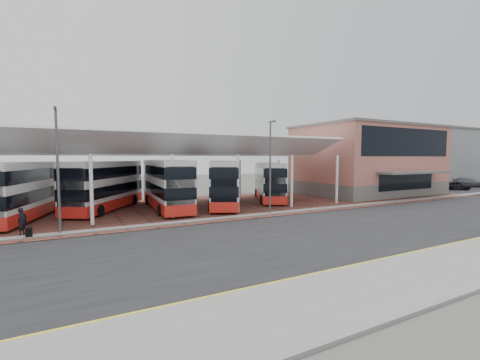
{
  "coord_description": "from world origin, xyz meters",
  "views": [
    {
      "loc": [
        -13.27,
        -17.0,
        4.95
      ],
      "look_at": [
        -0.02,
        8.07,
        2.96
      ],
      "focal_mm": 24.0,
      "sensor_mm": 36.0,
      "label": 1
    }
  ],
  "objects_px": {
    "bus_3": "(166,185)",
    "bus_5": "(269,182)",
    "bus_1": "(23,191)",
    "carpark_car_b": "(469,182)",
    "terminal": "(368,160)",
    "bus_4": "(223,184)",
    "bus_2": "(106,186)",
    "carpark_car_a": "(455,186)",
    "pedestrian": "(22,221)"
  },
  "relations": [
    {
      "from": "bus_2",
      "to": "pedestrian",
      "type": "distance_m",
      "value": 10.02
    },
    {
      "from": "bus_4",
      "to": "carpark_car_a",
      "type": "bearing_deg",
      "value": 20.28
    },
    {
      "from": "terminal",
      "to": "bus_1",
      "type": "xyz_separation_m",
      "value": [
        -39.69,
        -0.61,
        -2.35
      ]
    },
    {
      "from": "bus_1",
      "to": "bus_3",
      "type": "xyz_separation_m",
      "value": [
        11.41,
        -0.21,
        0.07
      ]
    },
    {
      "from": "bus_1",
      "to": "bus_3",
      "type": "height_order",
      "value": "bus_3"
    },
    {
      "from": "bus_2",
      "to": "carpark_car_a",
      "type": "height_order",
      "value": "bus_2"
    },
    {
      "from": "bus_3",
      "to": "carpark_car_a",
      "type": "bearing_deg",
      "value": -0.04
    },
    {
      "from": "terminal",
      "to": "bus_4",
      "type": "distance_m",
      "value": 22.82
    },
    {
      "from": "terminal",
      "to": "bus_4",
      "type": "height_order",
      "value": "terminal"
    },
    {
      "from": "bus_4",
      "to": "bus_2",
      "type": "bearing_deg",
      "value": -170.69
    },
    {
      "from": "bus_4",
      "to": "bus_3",
      "type": "bearing_deg",
      "value": -162.1
    },
    {
      "from": "terminal",
      "to": "pedestrian",
      "type": "xyz_separation_m",
      "value": [
        -39.11,
        -6.79,
        -3.73
      ]
    },
    {
      "from": "carpark_car_a",
      "to": "bus_1",
      "type": "bearing_deg",
      "value": 124.12
    },
    {
      "from": "bus_2",
      "to": "bus_4",
      "type": "relative_size",
      "value": 0.96
    },
    {
      "from": "bus_2",
      "to": "pedestrian",
      "type": "height_order",
      "value": "bus_2"
    },
    {
      "from": "bus_5",
      "to": "carpark_car_a",
      "type": "distance_m",
      "value": 31.42
    },
    {
      "from": "carpark_car_a",
      "to": "carpark_car_b",
      "type": "height_order",
      "value": "carpark_car_b"
    },
    {
      "from": "bus_1",
      "to": "bus_4",
      "type": "relative_size",
      "value": 1.01
    },
    {
      "from": "bus_5",
      "to": "terminal",
      "type": "bearing_deg",
      "value": 25.6
    },
    {
      "from": "bus_3",
      "to": "bus_4",
      "type": "xyz_separation_m",
      "value": [
        5.62,
        -0.55,
        -0.06
      ]
    },
    {
      "from": "bus_3",
      "to": "bus_5",
      "type": "relative_size",
      "value": 1.1
    },
    {
      "from": "bus_1",
      "to": "bus_3",
      "type": "bearing_deg",
      "value": 14.74
    },
    {
      "from": "bus_1",
      "to": "bus_3",
      "type": "relative_size",
      "value": 0.98
    },
    {
      "from": "bus_3",
      "to": "bus_2",
      "type": "bearing_deg",
      "value": 160.66
    },
    {
      "from": "bus_5",
      "to": "carpark_car_a",
      "type": "height_order",
      "value": "bus_5"
    },
    {
      "from": "bus_1",
      "to": "terminal",
      "type": "bearing_deg",
      "value": 16.68
    },
    {
      "from": "terminal",
      "to": "carpark_car_b",
      "type": "distance_m",
      "value": 23.13
    },
    {
      "from": "pedestrian",
      "to": "carpark_car_b",
      "type": "distance_m",
      "value": 62.09
    },
    {
      "from": "bus_4",
      "to": "pedestrian",
      "type": "height_order",
      "value": "bus_4"
    },
    {
      "from": "terminal",
      "to": "bus_1",
      "type": "relative_size",
      "value": 1.63
    },
    {
      "from": "bus_2",
      "to": "bus_3",
      "type": "xyz_separation_m",
      "value": [
        5.16,
        -2.18,
        0.05
      ]
    },
    {
      "from": "bus_2",
      "to": "bus_3",
      "type": "distance_m",
      "value": 5.6
    },
    {
      "from": "bus_5",
      "to": "pedestrian",
      "type": "relative_size",
      "value": 6.0
    },
    {
      "from": "bus_1",
      "to": "bus_2",
      "type": "relative_size",
      "value": 1.05
    },
    {
      "from": "carpark_car_a",
      "to": "terminal",
      "type": "bearing_deg",
      "value": 114.02
    },
    {
      "from": "terminal",
      "to": "bus_3",
      "type": "height_order",
      "value": "terminal"
    },
    {
      "from": "bus_2",
      "to": "pedestrian",
      "type": "bearing_deg",
      "value": -92.61
    },
    {
      "from": "bus_1",
      "to": "bus_4",
      "type": "bearing_deg",
      "value": 13.23
    },
    {
      "from": "bus_1",
      "to": "carpark_car_b",
      "type": "distance_m",
      "value": 62.47
    },
    {
      "from": "bus_5",
      "to": "pedestrian",
      "type": "bearing_deg",
      "value": -137.49
    },
    {
      "from": "bus_1",
      "to": "carpark_car_b",
      "type": "xyz_separation_m",
      "value": [
        62.45,
        -0.97,
        -1.48
      ]
    },
    {
      "from": "terminal",
      "to": "carpark_car_a",
      "type": "bearing_deg",
      "value": -13.14
    },
    {
      "from": "terminal",
      "to": "carpark_car_b",
      "type": "bearing_deg",
      "value": -3.95
    },
    {
      "from": "bus_2",
      "to": "bus_5",
      "type": "xyz_separation_m",
      "value": [
        17.33,
        -1.28,
        -0.14
      ]
    },
    {
      "from": "bus_2",
      "to": "terminal",
      "type": "bearing_deg",
      "value": 29.88
    },
    {
      "from": "carpark_car_b",
      "to": "pedestrian",
      "type": "bearing_deg",
      "value": 153.74
    },
    {
      "from": "terminal",
      "to": "carpark_car_a",
      "type": "relative_size",
      "value": 4.78
    },
    {
      "from": "bus_3",
      "to": "pedestrian",
      "type": "xyz_separation_m",
      "value": [
        -10.83,
        -5.97,
        -1.45
      ]
    },
    {
      "from": "bus_3",
      "to": "bus_5",
      "type": "bearing_deg",
      "value": 7.75
    },
    {
      "from": "bus_3",
      "to": "bus_4",
      "type": "relative_size",
      "value": 1.03
    }
  ]
}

